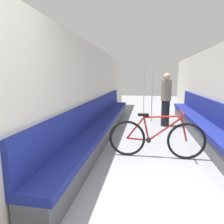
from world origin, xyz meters
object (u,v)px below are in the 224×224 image
bicycle (156,138)px  grab_pole_far (144,87)px  bench_seat_row_left (103,124)px  grab_pole_near (152,89)px  bench_seat_row_right (205,128)px  passenger_standing (166,99)px

bicycle → grab_pole_far: bearing=103.9°
bench_seat_row_left → grab_pole_near: bearing=56.3°
bench_seat_row_right → bicycle: 1.77m
bench_seat_row_left → bench_seat_row_right: bearing=0.0°
bench_seat_row_right → grab_pole_near: bearing=122.2°
bench_seat_row_right → passenger_standing: (-0.82, 1.26, 0.53)m
grab_pole_near → grab_pole_far: 1.53m
bench_seat_row_left → grab_pole_near: 2.44m
bicycle → passenger_standing: size_ratio=1.10×
grab_pole_far → passenger_standing: (0.67, -2.17, -0.25)m
bicycle → grab_pole_near: (0.01, 3.20, 0.71)m
bench_seat_row_left → grab_pole_far: bearing=73.6°
bench_seat_row_right → grab_pole_far: (-1.49, 3.43, 0.78)m
passenger_standing → grab_pole_far: bearing=-127.8°
bench_seat_row_left → bench_seat_row_right: same height
bench_seat_row_left → passenger_standing: (1.68, 1.26, 0.53)m
bench_seat_row_right → grab_pole_far: bearing=113.4°
grab_pole_far → bicycle: bearing=-86.8°
grab_pole_near → grab_pole_far: (-0.28, 1.51, 0.00)m
grab_pole_near → passenger_standing: 0.81m
bench_seat_row_left → bench_seat_row_right: (2.49, 0.00, 0.00)m
grab_pole_near → grab_pole_far: bearing=100.4°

